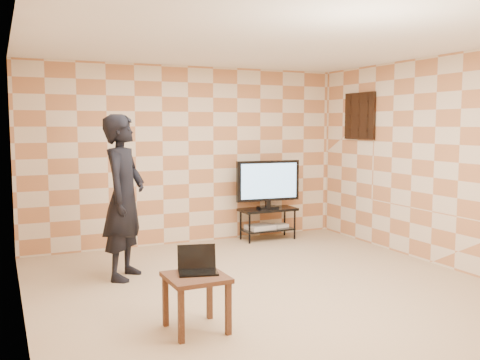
# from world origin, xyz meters

# --- Properties ---
(floor) EXTENTS (5.00, 5.00, 0.00)m
(floor) POSITION_xyz_m (0.00, 0.00, 0.00)
(floor) COLOR tan
(floor) RESTS_ON ground
(wall_back) EXTENTS (5.00, 0.02, 2.70)m
(wall_back) POSITION_xyz_m (0.00, 2.50, 1.35)
(wall_back) COLOR beige
(wall_back) RESTS_ON ground
(wall_front) EXTENTS (5.00, 0.02, 2.70)m
(wall_front) POSITION_xyz_m (0.00, -2.50, 1.35)
(wall_front) COLOR beige
(wall_front) RESTS_ON ground
(wall_left) EXTENTS (0.02, 5.00, 2.70)m
(wall_left) POSITION_xyz_m (-2.50, 0.00, 1.35)
(wall_left) COLOR beige
(wall_left) RESTS_ON ground
(wall_right) EXTENTS (0.02, 5.00, 2.70)m
(wall_right) POSITION_xyz_m (2.50, 0.00, 1.35)
(wall_right) COLOR beige
(wall_right) RESTS_ON ground
(ceiling) EXTENTS (5.00, 5.00, 0.02)m
(ceiling) POSITION_xyz_m (0.00, 0.00, 2.70)
(ceiling) COLOR white
(ceiling) RESTS_ON wall_back
(wall_art) EXTENTS (0.04, 0.72, 0.72)m
(wall_art) POSITION_xyz_m (2.47, 1.55, 1.95)
(wall_art) COLOR black
(wall_art) RESTS_ON wall_right
(tv_stand) EXTENTS (0.90, 0.41, 0.50)m
(tv_stand) POSITION_xyz_m (1.20, 2.17, 0.36)
(tv_stand) COLOR black
(tv_stand) RESTS_ON floor
(tv) EXTENTS (1.04, 0.22, 0.76)m
(tv) POSITION_xyz_m (1.20, 2.16, 0.92)
(tv) COLOR black
(tv) RESTS_ON tv_stand
(dvd_player) EXTENTS (0.46, 0.35, 0.07)m
(dvd_player) POSITION_xyz_m (1.07, 2.18, 0.21)
(dvd_player) COLOR #B8B8BB
(dvd_player) RESTS_ON tv_stand
(game_console) EXTENTS (0.26, 0.21, 0.05)m
(game_console) POSITION_xyz_m (1.43, 2.19, 0.20)
(game_console) COLOR silver
(game_console) RESTS_ON tv_stand
(side_table) EXTENTS (0.52, 0.52, 0.50)m
(side_table) POSITION_xyz_m (-1.12, -0.92, 0.41)
(side_table) COLOR #361A10
(side_table) RESTS_ON floor
(laptop) EXTENTS (0.40, 0.35, 0.23)m
(laptop) POSITION_xyz_m (-1.07, -0.83, 0.55)
(laptop) COLOR black
(laptop) RESTS_ON side_table
(person) EXTENTS (0.78, 0.85, 1.94)m
(person) POSITION_xyz_m (-1.33, 0.98, 0.97)
(person) COLOR black
(person) RESTS_ON floor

